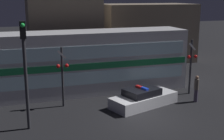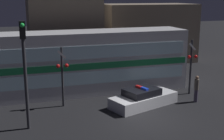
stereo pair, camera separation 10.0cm
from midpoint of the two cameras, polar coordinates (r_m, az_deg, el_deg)
ground_plane at (r=18.61m, az=5.95°, el=-8.91°), size 120.00×120.00×0.00m
train at (r=23.06m, az=-5.31°, el=1.44°), size 15.47×3.02×4.54m
police_car at (r=20.57m, az=5.60°, el=-5.19°), size 4.91×3.16×1.32m
pedestrian at (r=21.84m, az=15.03°, el=-3.28°), size 0.31×0.31×1.83m
crossing_signal_near at (r=23.19m, az=14.12°, el=1.05°), size 0.79×0.35×4.00m
crossing_signal_far at (r=20.13m, az=-9.18°, el=-0.71°), size 0.79×0.35×3.91m
traffic_light_corner at (r=16.77m, az=-15.79°, el=0.92°), size 0.30×0.46×5.82m
building_left at (r=28.83m, az=-8.99°, el=8.06°), size 6.28×4.66×8.83m
building_center at (r=34.32m, az=6.24°, el=6.77°), size 9.75×5.29×6.17m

